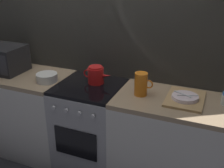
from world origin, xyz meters
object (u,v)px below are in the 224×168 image
at_px(stove_unit, 91,127).
at_px(dish_pile, 185,98).
at_px(kettle, 96,75).
at_px(pitcher, 141,84).
at_px(mixing_bowl, 47,78).
at_px(microwave, 2,58).

height_order(stove_unit, dish_pile, dish_pile).
xyz_separation_m(kettle, dish_pile, (0.83, -0.04, -0.06)).
relative_size(pitcher, dish_pile, 0.50).
bearing_deg(stove_unit, kettle, 63.86).
height_order(stove_unit, mixing_bowl, mixing_bowl).
distance_m(mixing_bowl, pitcher, 0.92).
height_order(pitcher, dish_pile, pitcher).
relative_size(stove_unit, kettle, 3.16).
xyz_separation_m(microwave, mixing_bowl, (0.59, -0.08, -0.10)).
xyz_separation_m(mixing_bowl, pitcher, (0.91, 0.06, 0.06)).
bearing_deg(dish_pile, kettle, 176.99).
xyz_separation_m(stove_unit, pitcher, (0.50, -0.01, 0.55)).
distance_m(microwave, kettle, 1.05).
distance_m(stove_unit, pitcher, 0.75).
height_order(microwave, kettle, microwave).
xyz_separation_m(stove_unit, dish_pile, (0.87, 0.03, 0.47)).
bearing_deg(stove_unit, dish_pile, 2.00).
relative_size(microwave, kettle, 1.62).
distance_m(microwave, pitcher, 1.51).
bearing_deg(mixing_bowl, kettle, 18.09).
bearing_deg(microwave, mixing_bowl, -7.30).
xyz_separation_m(microwave, dish_pile, (1.87, 0.03, -0.12)).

